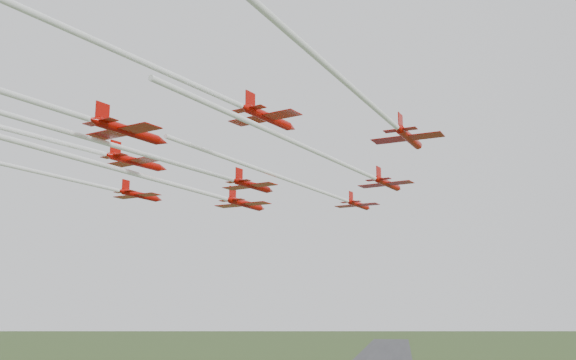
% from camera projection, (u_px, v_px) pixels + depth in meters
% --- Properties ---
extents(jet_lead, '(21.75, 55.45, 2.37)m').
position_uv_depth(jet_lead, '(320.00, 191.00, 101.91)').
color(jet_lead, '#A90B04').
extents(jet_row2_left, '(21.40, 57.15, 2.87)m').
position_uv_depth(jet_row2_left, '(195.00, 190.00, 95.77)').
color(jet_row2_left, '#A90B04').
extents(jet_row2_right, '(22.63, 54.87, 2.48)m').
position_uv_depth(jet_row2_right, '(345.00, 165.00, 84.88)').
color(jet_row2_right, '#A90B04').
extents(jet_row3_left, '(23.77, 63.71, 2.43)m').
position_uv_depth(jet_row3_left, '(47.00, 174.00, 87.12)').
color(jet_row3_left, '#A90B04').
extents(jet_row3_mid, '(23.24, 54.75, 2.38)m').
position_uv_depth(jet_row3_mid, '(181.00, 165.00, 77.77)').
color(jet_row3_mid, '#A90B04').
extents(jet_row3_right, '(20.51, 61.82, 2.56)m').
position_uv_depth(jet_row3_right, '(362.00, 96.00, 62.56)').
color(jet_row3_right, '#A90B04').
extents(jet_row4_left, '(29.23, 64.30, 2.57)m').
position_uv_depth(jet_row4_left, '(2.00, 127.00, 68.26)').
color(jet_row4_left, '#A90B04').
extents(jet_row4_right, '(26.13, 58.61, 2.51)m').
position_uv_depth(jet_row4_right, '(164.00, 71.00, 57.66)').
color(jet_row4_right, '#A90B04').
extents(jet_trail_solo, '(19.18, 42.54, 2.57)m').
position_uv_depth(jet_trail_solo, '(50.00, 106.00, 57.64)').
color(jet_trail_solo, '#A90B04').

